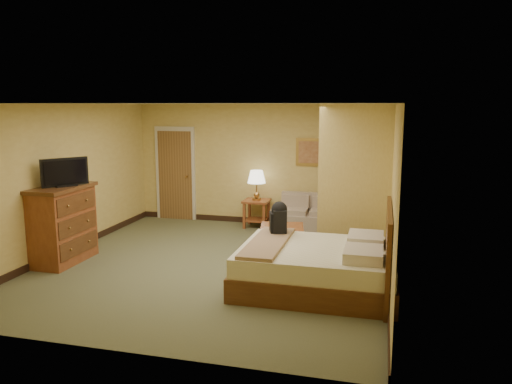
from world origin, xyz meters
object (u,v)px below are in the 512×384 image
(coffee_table, at_px, (282,234))
(bed, at_px, (321,266))
(loveseat, at_px, (310,219))
(dresser, at_px, (63,224))

(coffee_table, bearing_deg, bed, -60.35)
(loveseat, bearing_deg, dresser, -140.32)
(loveseat, distance_m, dresser, 4.76)
(dresser, relative_size, bed, 0.58)
(dresser, bearing_deg, bed, -2.27)
(loveseat, xyz_separation_m, coffee_table, (-0.25, -1.65, 0.09))
(dresser, bearing_deg, coffee_table, 22.09)
(loveseat, distance_m, coffee_table, 1.67)
(dresser, bearing_deg, loveseat, 39.68)
(dresser, distance_m, bed, 4.30)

